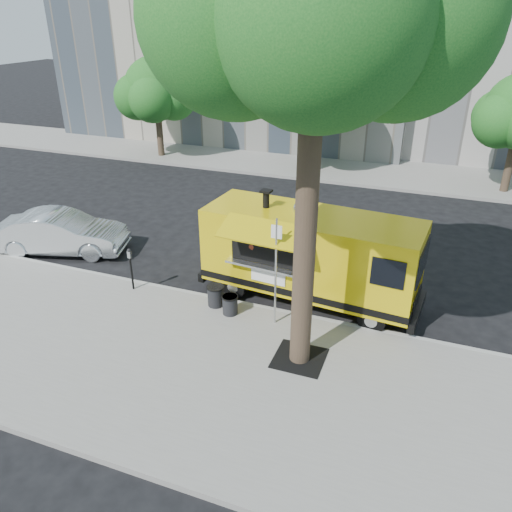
{
  "coord_description": "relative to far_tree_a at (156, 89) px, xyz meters",
  "views": [
    {
      "loc": [
        5.02,
        -12.2,
        7.71
      ],
      "look_at": [
        0.43,
        0.0,
        1.22
      ],
      "focal_mm": 35.0,
      "sensor_mm": 36.0,
      "label": 1
    }
  ],
  "objects": [
    {
      "name": "sidewalk",
      "position": [
        10.0,
        -16.3,
        -3.7
      ],
      "size": [
        60.0,
        6.0,
        0.15
      ],
      "primitive_type": "cube",
      "color": "gray",
      "rests_on": "ground"
    },
    {
      "name": "sedan",
      "position": [
        3.12,
        -12.06,
        -3.05
      ],
      "size": [
        4.67,
        2.71,
        1.46
      ],
      "primitive_type": "imported",
      "rotation": [
        0.0,
        0.0,
        1.85
      ],
      "color": "silver",
      "rests_on": "ground"
    },
    {
      "name": "parking_meter",
      "position": [
        7.0,
        -13.65,
        -2.79
      ],
      "size": [
        0.11,
        0.11,
        1.33
      ],
      "color": "black",
      "rests_on": "sidewalk"
    },
    {
      "name": "sign_post",
      "position": [
        11.55,
        -13.85,
        -1.93
      ],
      "size": [
        0.28,
        0.06,
        3.0
      ],
      "color": "silver",
      "rests_on": "sidewalk"
    },
    {
      "name": "food_truck",
      "position": [
        11.97,
        -12.13,
        -2.3
      ],
      "size": [
        6.52,
        3.21,
        3.14
      ],
      "rotation": [
        0.0,
        0.0,
        -0.09
      ],
      "color": "#D8BB0B",
      "rests_on": "ground"
    },
    {
      "name": "trash_bin_left",
      "position": [
        9.7,
        -13.6,
        -3.3
      ],
      "size": [
        0.5,
        0.5,
        0.6
      ],
      "color": "black",
      "rests_on": "sidewalk"
    },
    {
      "name": "curb",
      "position": [
        10.0,
        -13.23,
        -3.7
      ],
      "size": [
        60.0,
        0.14,
        0.16
      ],
      "primitive_type": "cube",
      "color": "#999993",
      "rests_on": "ground"
    },
    {
      "name": "trash_bin_right",
      "position": [
        10.25,
        -13.86,
        -3.33
      ],
      "size": [
        0.46,
        0.46,
        0.55
      ],
      "color": "black",
      "rests_on": "sidewalk"
    },
    {
      "name": "far_tree_b",
      "position": [
        9.0,
        0.4,
        0.06
      ],
      "size": [
        3.6,
        3.6,
        5.5
      ],
      "color": "#33261C",
      "rests_on": "far_sidewalk"
    },
    {
      "name": "far_tree_a",
      "position": [
        0.0,
        0.0,
        0.0
      ],
      "size": [
        3.42,
        3.42,
        5.36
      ],
      "color": "#33261C",
      "rests_on": "far_sidewalk"
    },
    {
      "name": "tree_well",
      "position": [
        12.6,
        -15.1,
        -3.62
      ],
      "size": [
        1.2,
        1.2,
        0.02
      ],
      "primitive_type": "cube",
      "color": "black",
      "rests_on": "sidewalk"
    },
    {
      "name": "ground",
      "position": [
        10.0,
        -12.3,
        -3.78
      ],
      "size": [
        120.0,
        120.0,
        0.0
      ],
      "primitive_type": "plane",
      "color": "black",
      "rests_on": "ground"
    },
    {
      "name": "far_sidewalk",
      "position": [
        10.0,
        1.2,
        -3.7
      ],
      "size": [
        60.0,
        5.0,
        0.15
      ],
      "primitive_type": "cube",
      "color": "gray",
      "rests_on": "ground"
    }
  ]
}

